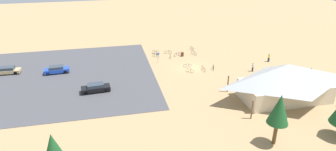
{
  "coord_description": "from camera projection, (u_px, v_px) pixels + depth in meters",
  "views": [
    {
      "loc": [
        15.66,
        49.97,
        21.85
      ],
      "look_at": [
        5.76,
        5.07,
        1.2
      ],
      "focal_mm": 31.36,
      "sensor_mm": 36.0,
      "label": 1
    }
  ],
  "objects": [
    {
      "name": "ground",
      "position": [
        191.0,
        68.0,
        56.54
      ],
      "size": [
        160.0,
        160.0,
        0.0
      ],
      "primitive_type": "plane",
      "color": "#9E7F56",
      "rests_on": "ground"
    },
    {
      "name": "parking_lot_asphalt",
      "position": [
        54.0,
        78.0,
        52.45
      ],
      "size": [
        35.57,
        30.82,
        0.05
      ],
      "primitive_type": "cube",
      "color": "#424247",
      "rests_on": "ground"
    },
    {
      "name": "bike_pavilion",
      "position": [
        286.0,
        80.0,
        44.01
      ],
      "size": [
        15.28,
        8.54,
        5.75
      ],
      "color": "beige",
      "rests_on": "ground"
    },
    {
      "name": "trash_bin",
      "position": [
        182.0,
        54.0,
        62.34
      ],
      "size": [
        0.6,
        0.6,
        0.9
      ],
      "primitive_type": "cylinder",
      "color": "brown",
      "rests_on": "ground"
    },
    {
      "name": "lot_sign",
      "position": [
        158.0,
        56.0,
        58.42
      ],
      "size": [
        0.56,
        0.08,
        2.2
      ],
      "color": "#99999E",
      "rests_on": "ground"
    },
    {
      "name": "pine_mideast",
      "position": [
        279.0,
        110.0,
        33.27
      ],
      "size": [
        2.48,
        2.48,
        6.57
      ],
      "color": "brown",
      "rests_on": "ground"
    },
    {
      "name": "bicycle_teal_trailside",
      "position": [
        168.0,
        52.0,
        63.79
      ],
      "size": [
        1.73,
        0.48,
        0.83
      ],
      "color": "black",
      "rests_on": "ground"
    },
    {
      "name": "bicycle_red_front_row",
      "position": [
        203.0,
        69.0,
        55.21
      ],
      "size": [
        0.48,
        1.82,
        0.85
      ],
      "color": "black",
      "rests_on": "ground"
    },
    {
      "name": "bicycle_black_by_bin",
      "position": [
        156.0,
        55.0,
        61.97
      ],
      "size": [
        1.16,
        1.39,
        0.79
      ],
      "color": "black",
      "rests_on": "ground"
    },
    {
      "name": "bicycle_yellow_yard_front",
      "position": [
        170.0,
        56.0,
        61.37
      ],
      "size": [
        0.52,
        1.64,
        0.77
      ],
      "color": "black",
      "rests_on": "ground"
    },
    {
      "name": "bicycle_silver_lone_east",
      "position": [
        194.0,
        53.0,
        63.21
      ],
      "size": [
        0.82,
        1.59,
        0.79
      ],
      "color": "black",
      "rests_on": "ground"
    },
    {
      "name": "bicycle_blue_near_porch",
      "position": [
        213.0,
        68.0,
        55.76
      ],
      "size": [
        0.61,
        1.72,
        0.84
      ],
      "color": "black",
      "rests_on": "ground"
    },
    {
      "name": "bicycle_green_yard_center",
      "position": [
        192.0,
        49.0,
        65.97
      ],
      "size": [
        0.62,
        1.6,
        0.74
      ],
      "color": "black",
      "rests_on": "ground"
    },
    {
      "name": "bicycle_orange_lone_west",
      "position": [
        190.0,
        71.0,
        54.46
      ],
      "size": [
        1.23,
        1.25,
        0.83
      ],
      "color": "black",
      "rests_on": "ground"
    },
    {
      "name": "bicycle_white_edge_south",
      "position": [
        187.0,
        66.0,
        56.77
      ],
      "size": [
        1.59,
        0.48,
        0.78
      ],
      "color": "black",
      "rests_on": "ground"
    },
    {
      "name": "bicycle_purple_yard_right",
      "position": [
        177.0,
        54.0,
        62.57
      ],
      "size": [
        1.59,
        0.84,
        0.81
      ],
      "color": "black",
      "rests_on": "ground"
    },
    {
      "name": "bicycle_teal_back_row",
      "position": [
        156.0,
        52.0,
        63.69
      ],
      "size": [
        1.51,
        0.89,
        0.91
      ],
      "color": "black",
      "rests_on": "ground"
    },
    {
      "name": "car_tan_back_corner",
      "position": [
        7.0,
        70.0,
        53.68
      ],
      "size": [
        4.44,
        1.83,
        1.33
      ],
      "color": "tan",
      "rests_on": "parking_lot_asphalt"
    },
    {
      "name": "car_blue_front_row",
      "position": [
        57.0,
        70.0,
        53.98
      ],
      "size": [
        4.45,
        2.02,
        1.36
      ],
      "color": "#1E42B2",
      "rests_on": "parking_lot_asphalt"
    },
    {
      "name": "car_black_near_entry",
      "position": [
        96.0,
        88.0,
        47.13
      ],
      "size": [
        4.67,
        2.08,
        1.39
      ],
      "color": "black",
      "rests_on": "parking_lot_asphalt"
    },
    {
      "name": "visitor_near_lot",
      "position": [
        269.0,
        57.0,
        59.28
      ],
      "size": [
        0.37,
        0.4,
        1.77
      ],
      "color": "#2D3347",
      "rests_on": "ground"
    },
    {
      "name": "visitor_crossing_yard",
      "position": [
        253.0,
        67.0,
        54.73
      ],
      "size": [
        0.36,
        0.38,
        1.74
      ],
      "color": "#2D3347",
      "rests_on": "ground"
    }
  ]
}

